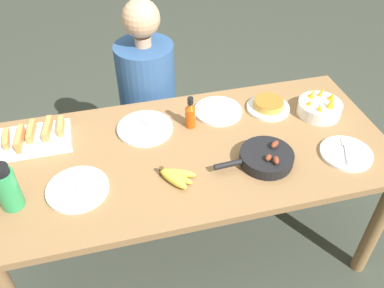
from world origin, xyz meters
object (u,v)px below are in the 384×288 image
at_px(empty_plate_mid_edge, 145,128).
at_px(frittata_plate_center, 268,106).
at_px(banana_bunch, 175,176).
at_px(skillet, 266,158).
at_px(empty_plate_far_right, 218,111).
at_px(hot_sauce_bottle, 190,114).
at_px(fruit_bowl_mango, 320,107).
at_px(person_figure, 149,114).
at_px(water_bottle, 7,188).
at_px(melon_tray, 36,139).
at_px(empty_plate_near_front, 346,153).
at_px(empty_plate_far_left, 78,189).

bearing_deg(empty_plate_mid_edge, frittata_plate_center, 0.76).
height_order(banana_bunch, skillet, skillet).
bearing_deg(skillet, empty_plate_far_right, -80.21).
height_order(frittata_plate_center, hot_sauce_bottle, hot_sauce_bottle).
xyz_separation_m(fruit_bowl_mango, person_figure, (-0.77, 0.51, -0.27)).
xyz_separation_m(frittata_plate_center, person_figure, (-0.54, 0.42, -0.26)).
xyz_separation_m(skillet, hot_sauce_bottle, (-0.25, 0.32, 0.04)).
bearing_deg(water_bottle, melon_tray, 77.53).
height_order(empty_plate_near_front, water_bottle, water_bottle).
height_order(frittata_plate_center, empty_plate_mid_edge, frittata_plate_center).
distance_m(banana_bunch, empty_plate_near_front, 0.75).
bearing_deg(hot_sauce_bottle, empty_plate_far_right, 23.90).
distance_m(empty_plate_far_right, person_figure, 0.54).
distance_m(melon_tray, empty_plate_mid_edge, 0.49).
xyz_separation_m(skillet, empty_plate_mid_edge, (-0.46, 0.34, -0.02)).
relative_size(banana_bunch, melon_tray, 0.52).
bearing_deg(banana_bunch, empty_plate_far_left, 174.67).
bearing_deg(water_bottle, banana_bunch, -2.00).
bearing_deg(empty_plate_far_left, banana_bunch, -5.33).
xyz_separation_m(banana_bunch, hot_sauce_bottle, (0.15, 0.32, 0.05)).
relative_size(skillet, empty_plate_far_right, 1.48).
bearing_deg(person_figure, empty_plate_mid_edge, -99.96).
height_order(water_bottle, hot_sauce_bottle, water_bottle).
bearing_deg(skillet, melon_tray, -24.06).
distance_m(empty_plate_far_left, fruit_bowl_mango, 1.19).
relative_size(banana_bunch, fruit_bowl_mango, 0.76).
height_order(water_bottle, person_figure, person_figure).
relative_size(water_bottle, hot_sauce_bottle, 1.25).
relative_size(melon_tray, skillet, 0.88).
bearing_deg(skillet, banana_bunch, -2.66).
relative_size(frittata_plate_center, water_bottle, 1.05).
distance_m(frittata_plate_center, hot_sauce_bottle, 0.41).
relative_size(hot_sauce_bottle, person_figure, 0.14).
relative_size(frittata_plate_center, empty_plate_mid_edge, 0.81).
xyz_separation_m(banana_bunch, water_bottle, (-0.63, 0.02, 0.08)).
bearing_deg(empty_plate_far_left, fruit_bowl_mango, 11.08).
xyz_separation_m(skillet, empty_plate_far_left, (-0.78, 0.03, -0.02)).
distance_m(frittata_plate_center, empty_plate_mid_edge, 0.62).
bearing_deg(person_figure, hot_sauce_bottle, -73.20).
bearing_deg(hot_sauce_bottle, melon_tray, 176.67).
distance_m(banana_bunch, hot_sauce_bottle, 0.36).
bearing_deg(melon_tray, empty_plate_near_front, -17.16).
distance_m(empty_plate_far_right, water_bottle, 1.00).
bearing_deg(empty_plate_far_right, person_figure, 127.55).
xyz_separation_m(melon_tray, frittata_plate_center, (1.10, -0.01, -0.01)).
relative_size(skillet, person_figure, 0.30).
bearing_deg(frittata_plate_center, empty_plate_near_front, -63.07).
distance_m(melon_tray, water_bottle, 0.36).
bearing_deg(fruit_bowl_mango, empty_plate_far_right, 164.84).
relative_size(empty_plate_far_left, fruit_bowl_mango, 1.18).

